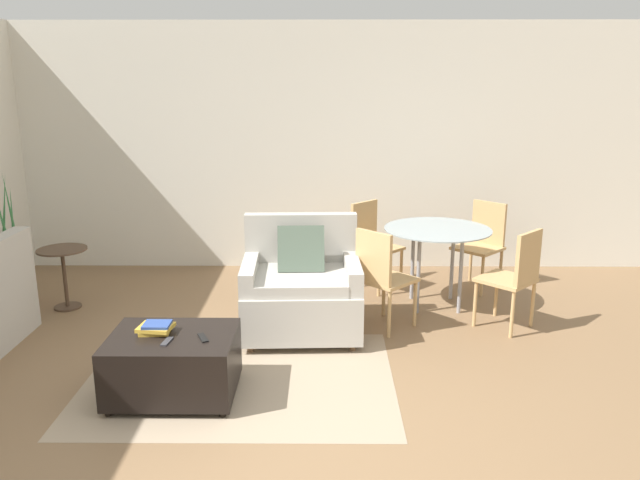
{
  "coord_description": "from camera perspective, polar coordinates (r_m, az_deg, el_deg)",
  "views": [
    {
      "loc": [
        0.25,
        -3.26,
        2.15
      ],
      "look_at": [
        0.22,
        2.1,
        0.75
      ],
      "focal_mm": 35.0,
      "sensor_mm": 36.0,
      "label": 1
    }
  ],
  "objects": [
    {
      "name": "ground_plane",
      "position": [
        3.92,
        -3.57,
        -18.68
      ],
      "size": [
        20.0,
        20.0,
        0.0
      ],
      "primitive_type": "plane",
      "color": "brown"
    },
    {
      "name": "tv_remote_secondary",
      "position": [
        4.31,
        -13.82,
        -8.99
      ],
      "size": [
        0.06,
        0.14,
        0.01
      ],
      "color": "#333338",
      "rests_on": "ottoman"
    },
    {
      "name": "dining_chair_far_left",
      "position": [
        6.53,
        4.69,
        0.1
      ],
      "size": [
        0.59,
        0.59,
        0.9
      ],
      "color": "tan",
      "rests_on": "ground_plane"
    },
    {
      "name": "potted_plant",
      "position": [
        6.61,
        -26.43,
        -3.18
      ],
      "size": [
        0.34,
        0.34,
        1.33
      ],
      "color": "brown",
      "rests_on": "ground_plane"
    },
    {
      "name": "dining_table",
      "position": [
        6.0,
        10.67,
        0.12
      ],
      "size": [
        1.01,
        1.01,
        0.77
      ],
      "color": "#99A8AD",
      "rests_on": "ground_plane"
    },
    {
      "name": "book_stack",
      "position": [
        4.46,
        -14.79,
        -7.79
      ],
      "size": [
        0.25,
        0.21,
        0.07
      ],
      "color": "gold",
      "rests_on": "ottoman"
    },
    {
      "name": "dining_chair_near_left",
      "position": [
        5.41,
        5.58,
        -2.99
      ],
      "size": [
        0.59,
        0.59,
        0.9
      ],
      "color": "tan",
      "rests_on": "ground_plane"
    },
    {
      "name": "ottoman",
      "position": [
        4.49,
        -13.26,
        -10.89
      ],
      "size": [
        0.85,
        0.66,
        0.45
      ],
      "color": "black",
      "rests_on": "ground_plane"
    },
    {
      "name": "dining_chair_far_right",
      "position": [
        6.72,
        14.65,
        0.08
      ],
      "size": [
        0.59,
        0.59,
        0.9
      ],
      "color": "tan",
      "rests_on": "ground_plane"
    },
    {
      "name": "tv_remote_primary",
      "position": [
        4.32,
        -10.65,
        -8.77
      ],
      "size": [
        0.1,
        0.16,
        0.01
      ],
      "color": "black",
      "rests_on": "ottoman"
    },
    {
      "name": "dining_chair_near_right",
      "position": [
        5.64,
        17.47,
        -2.89
      ],
      "size": [
        0.59,
        0.59,
        0.9
      ],
      "color": "tan",
      "rests_on": "ground_plane"
    },
    {
      "name": "side_table",
      "position": [
        6.39,
        -22.4,
        -2.24
      ],
      "size": [
        0.46,
        0.46,
        0.59
      ],
      "color": "#4C3828",
      "rests_on": "ground_plane"
    },
    {
      "name": "wall_back",
      "position": [
        7.1,
        -1.66,
        8.36
      ],
      "size": [
        12.0,
        0.06,
        2.75
      ],
      "color": "silver",
      "rests_on": "ground_plane"
    },
    {
      "name": "armchair",
      "position": [
        5.35,
        -1.72,
        -4.67
      ],
      "size": [
        1.02,
        0.87,
        0.99
      ],
      "color": "#B2ADA3",
      "rests_on": "ground_plane"
    },
    {
      "name": "area_rug",
      "position": [
        4.73,
        -7.31,
        -12.5
      ],
      "size": [
        2.25,
        1.66,
        0.01
      ],
      "color": "gray",
      "rests_on": "ground_plane"
    }
  ]
}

